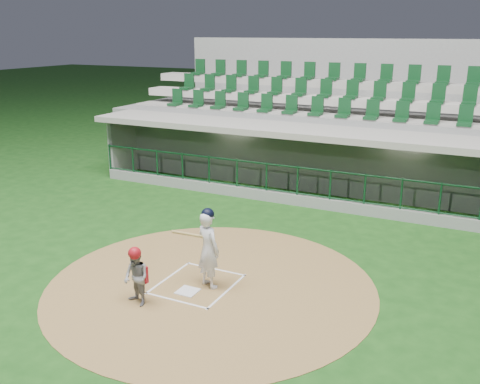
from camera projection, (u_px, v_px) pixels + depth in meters
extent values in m
plane|color=#143F12|center=(204.00, 279.00, 12.04)|extent=(120.00, 120.00, 0.00)
cylinder|color=brown|center=(211.00, 285.00, 11.74)|extent=(7.20, 7.20, 0.01)
cube|color=silver|center=(188.00, 291.00, 11.43)|extent=(0.43, 0.43, 0.02)
cube|color=white|center=(169.00, 277.00, 12.09)|extent=(0.05, 1.80, 0.01)
cube|color=silver|center=(227.00, 291.00, 11.46)|extent=(0.05, 1.80, 0.01)
cube|color=white|center=(216.00, 269.00, 12.50)|extent=(1.55, 0.05, 0.01)
cube|color=white|center=(176.00, 301.00, 11.05)|extent=(1.55, 0.05, 0.01)
cube|color=gray|center=(312.00, 208.00, 18.63)|extent=(15.00, 3.00, 0.10)
cube|color=slate|center=(328.00, 159.00, 19.60)|extent=(15.00, 0.20, 2.70)
cube|color=#B2AB9E|center=(327.00, 153.00, 19.43)|extent=(13.50, 0.04, 0.90)
cube|color=gray|center=(135.00, 148.00, 21.41)|extent=(0.20, 3.00, 2.70)
cube|color=gray|center=(313.00, 128.00, 17.59)|extent=(15.40, 3.50, 0.20)
cube|color=gray|center=(297.00, 201.00, 17.10)|extent=(15.00, 0.15, 0.40)
cube|color=black|center=(298.00, 153.00, 16.64)|extent=(15.00, 0.01, 0.95)
cube|color=brown|center=(322.00, 192.00, 19.45)|extent=(12.75, 0.40, 0.45)
cube|color=white|center=(235.00, 124.00, 19.12)|extent=(1.30, 0.35, 0.04)
cube|color=white|center=(407.00, 138.00, 16.57)|extent=(1.30, 0.35, 0.04)
imported|color=#AB1A12|center=(223.00, 166.00, 20.74)|extent=(1.16, 0.81, 1.64)
imported|color=maroon|center=(290.00, 176.00, 19.49)|extent=(1.01, 0.66, 1.59)
imported|color=#A9121A|center=(391.00, 183.00, 18.07)|extent=(0.94, 0.63, 1.89)
cube|color=slate|center=(341.00, 143.00, 20.93)|extent=(17.00, 6.50, 2.50)
cube|color=gray|center=(331.00, 119.00, 19.31)|extent=(16.60, 0.95, 0.30)
cube|color=#AEA79D|center=(339.00, 101.00, 19.97)|extent=(16.60, 0.95, 0.30)
cube|color=gray|center=(347.00, 84.00, 20.62)|extent=(16.60, 0.95, 0.30)
cube|color=gray|center=(364.00, 98.00, 23.41)|extent=(17.00, 0.25, 5.05)
imported|color=silver|center=(208.00, 250.00, 11.45)|extent=(0.73, 0.62, 1.72)
sphere|color=black|center=(208.00, 214.00, 11.22)|extent=(0.28, 0.28, 0.28)
cylinder|color=tan|center=(192.00, 235.00, 11.23)|extent=(0.58, 0.79, 0.39)
imported|color=gray|center=(136.00, 278.00, 10.76)|extent=(0.69, 0.61, 1.17)
sphere|color=maroon|center=(135.00, 253.00, 10.60)|extent=(0.26, 0.26, 0.26)
cube|color=maroon|center=(141.00, 274.00, 10.88)|extent=(0.32, 0.10, 0.35)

